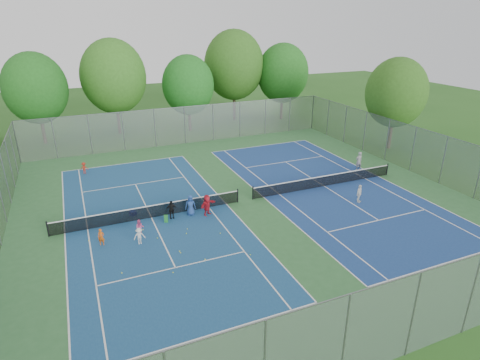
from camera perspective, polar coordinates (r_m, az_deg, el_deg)
name	(u,v)px	position (r m, az deg, el deg)	size (l,w,h in m)	color
ground	(245,201)	(29.89, 0.75, -2.97)	(120.00, 120.00, 0.00)	#24551A
court_pad	(245,201)	(29.89, 0.75, -2.96)	(32.00, 32.00, 0.01)	#306635
court_left	(151,218)	(28.07, -12.48, -5.26)	(10.97, 23.77, 0.01)	navy
court_right	(324,186)	(33.11, 11.91, -0.86)	(10.97, 23.77, 0.01)	navy
net_left	(151,212)	(27.88, -12.56, -4.45)	(12.87, 0.10, 0.91)	black
net_right	(325,181)	(32.94, 11.96, -0.16)	(12.87, 0.10, 0.91)	black
fence_north	(185,125)	(43.53, -7.86, 7.72)	(32.00, 0.10, 4.00)	gray
fence_south	(413,315)	(17.65, 23.36, -17.27)	(32.00, 0.10, 4.00)	gray
fence_east	(413,149)	(38.14, 23.39, 4.02)	(32.00, 0.10, 4.00)	gray
tree_nw	(35,88)	(47.32, -27.11, 11.53)	(6.40, 6.40, 9.58)	#443326
tree_nl	(114,77)	(48.39, -17.55, 13.86)	(7.20, 7.20, 10.69)	#443326
tree_nc	(188,85)	(48.10, -7.39, 13.24)	(6.00, 6.00, 8.85)	#443326
tree_nr	(234,65)	(52.98, -0.86, 16.02)	(7.60, 7.60, 11.42)	#443326
tree_ne	(283,73)	(53.90, 6.10, 14.86)	(6.60, 6.60, 9.77)	#443326
tree_side_e	(396,93)	(43.51, 21.33, 11.48)	(6.00, 6.00, 9.20)	#443326
ball_crate	(133,213)	(28.68, -14.99, -4.59)	(0.36, 0.36, 0.31)	#1833B7
ball_hopper	(166,219)	(27.24, -10.48, -5.44)	(0.25, 0.25, 0.48)	green
student_a	(101,237)	(25.48, -19.14, -7.69)	(0.39, 0.26, 1.07)	#E15D15
student_b	(140,227)	(25.93, -14.06, -6.57)	(0.51, 0.39, 1.04)	#E75997
student_c	(139,236)	(24.95, -14.12, -7.76)	(0.69, 0.40, 1.06)	silver
student_d	(171,210)	(27.48, -9.74, -4.18)	(0.76, 0.32, 1.30)	black
student_e	(190,205)	(27.73, -7.07, -3.58)	(0.72, 0.47, 1.46)	#274A90
student_f	(207,205)	(27.58, -4.70, -3.57)	(1.40, 0.45, 1.51)	red
child_far_baseline	(84,168)	(37.40, -21.29, 1.59)	(0.67, 0.39, 1.04)	#A02616
instructor	(359,161)	(37.06, 16.53, 2.59)	(0.63, 0.41, 1.72)	gray
teen_court_b	(359,194)	(30.68, 16.60, -1.87)	(0.81, 0.34, 1.38)	white
tennis_ball_0	(220,234)	(25.52, -2.83, -7.61)	(0.07, 0.07, 0.07)	#CDE234
tennis_ball_1	(173,273)	(22.24, -9.49, -12.88)	(0.07, 0.07, 0.07)	#D4E735
tennis_ball_2	(187,229)	(26.20, -7.52, -6.95)	(0.07, 0.07, 0.07)	gold
tennis_ball_3	(157,238)	(25.49, -11.68, -8.13)	(0.07, 0.07, 0.07)	#B2D231
tennis_ball_4	(205,260)	(23.06, -4.98, -11.23)	(0.07, 0.07, 0.07)	yellow
tennis_ball_5	(250,255)	(23.38, 1.47, -10.62)	(0.07, 0.07, 0.07)	#B1D832
tennis_ball_6	(122,273)	(22.80, -16.46, -12.60)	(0.07, 0.07, 0.07)	#D4EE37
tennis_ball_7	(180,252)	(23.94, -8.60, -10.04)	(0.07, 0.07, 0.07)	yellow
tennis_ball_8	(181,253)	(23.81, -8.45, -10.22)	(0.07, 0.07, 0.07)	#DCE936
tennis_ball_9	(186,234)	(25.68, -7.63, -7.59)	(0.07, 0.07, 0.07)	#CAEA36
tennis_ball_10	(89,241)	(26.40, -20.72, -8.08)	(0.07, 0.07, 0.07)	#C3D431
tennis_ball_11	(143,230)	(26.63, -13.63, -6.92)	(0.07, 0.07, 0.07)	#E4EF37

